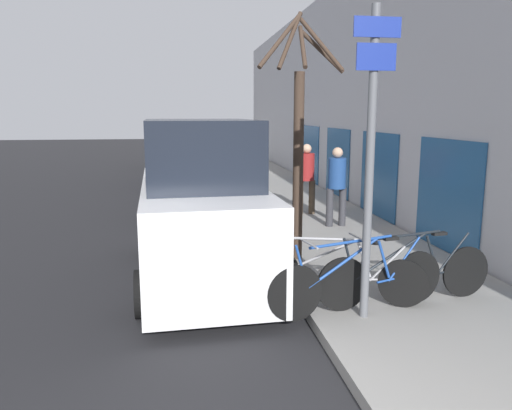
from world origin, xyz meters
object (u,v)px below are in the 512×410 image
Objects in this scene: parked_car_1 at (195,173)px; parked_car_2 at (187,155)px; parked_car_0 at (200,209)px; bicycle_1 at (406,273)px; street_tree at (299,142)px; signpost at (370,155)px; bicycle_0 at (359,281)px; pedestrian_far at (306,174)px; bicycle_2 at (338,273)px; parked_car_3 at (186,146)px; pedestrian_near at (337,181)px.

parked_car_2 reaches higher than parked_car_1.
parked_car_0 is 6.03m from parked_car_1.
street_tree is (-0.94, 2.24, 1.61)m from bicycle_1.
street_tree is at bearing 95.30° from signpost.
parked_car_2 is at bearing 93.32° from parked_car_1.
bicycle_0 is 6.34m from pedestrian_far.
parked_car_1 is at bearing 147.91° from pedestrian_far.
pedestrian_far is at bearing 15.38° from bicycle_2.
parked_car_3 is at bearing 92.42° from parked_car_1.
parked_car_0 is at bearing -86.74° from parked_car_3.
parked_car_1 is at bearing 128.62° from pedestrian_near.
bicycle_2 is 19.10m from parked_car_3.
pedestrian_far is (0.19, 6.07, 0.60)m from bicycle_1.
parked_car_0 is (-2.62, 1.89, 0.58)m from bicycle_1.
pedestrian_near reaches higher than pedestrian_far.
signpost is at bearing -95.67° from pedestrian_far.
parked_car_0 is 4.17m from pedestrian_near.
parked_car_2 is at bearing 114.22° from pedestrian_far.
parked_car_1 reaches higher than pedestrian_far.
bicycle_0 is at bearing -81.69° from parked_car_2.
bicycle_2 is at bearing 6.91° from bicycle_0.
signpost is at bearing -84.70° from street_tree.
parked_car_2 is 1.13× the size of street_tree.
signpost is at bearing -75.56° from parked_car_1.
signpost is 19.72m from parked_car_3.
parked_car_2 reaches higher than bicycle_0.
street_tree is (1.63, -17.02, 1.12)m from parked_car_3.
parked_car_0 is (-1.92, 2.22, -1.02)m from signpost.
parked_car_0 is at bearing -142.83° from pedestrian_near.
bicycle_1 is at bearing -89.53° from pedestrian_far.
pedestrian_near is 1.47m from pedestrian_far.
signpost is 1.46× the size of bicycle_1.
bicycle_0 is at bearing -136.24° from bicycle_2.
bicycle_0 is 1.39× the size of pedestrian_near.
bicycle_0 is 1.39× the size of pedestrian_far.
parked_car_0 is at bearing -88.95° from parked_car_1.
bicycle_1 is 0.52× the size of parked_car_3.
pedestrian_far is (-0.32, 1.44, -0.01)m from pedestrian_near.
parked_car_1 is at bearing -86.26° from parked_car_3.
signpost is 0.77× the size of parked_car_0.
bicycle_0 is 0.45m from bicycle_2.
parked_car_3 reaches higher than bicycle_0.
bicycle_2 is 0.44× the size of parked_car_0.
bicycle_2 is 2.49m from parked_car_0.
bicycle_1 is at bearing -78.51° from parked_car_2.
parked_car_0 reaches higher than pedestrian_far.
pedestrian_far is (0.91, 6.24, 0.60)m from bicycle_0.
bicycle_2 is at bearing -111.41° from pedestrian_near.
parked_car_0 is 2.72× the size of pedestrian_near.
signpost is 2.59m from street_tree.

